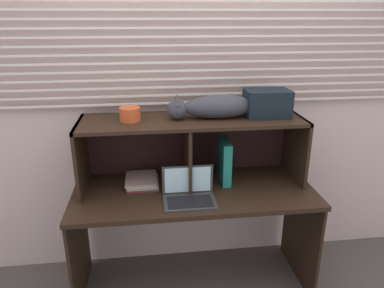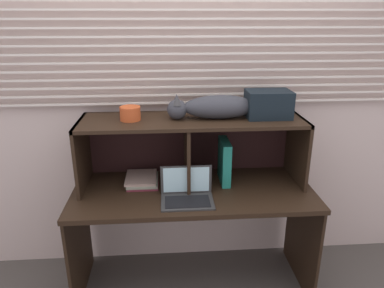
% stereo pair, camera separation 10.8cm
% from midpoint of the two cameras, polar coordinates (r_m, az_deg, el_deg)
% --- Properties ---
extents(back_panel_with_blinds, '(4.40, 0.08, 2.50)m').
position_cam_midpoint_polar(back_panel_with_blinds, '(2.46, 0.83, 7.76)').
color(back_panel_with_blinds, beige).
rests_on(back_panel_with_blinds, ground).
extents(desk, '(1.51, 0.64, 0.73)m').
position_cam_midpoint_polar(desk, '(2.36, 1.53, -10.13)').
color(desk, black).
rests_on(desk, ground).
extents(hutch_shelf_unit, '(1.40, 0.41, 0.43)m').
position_cam_midpoint_polar(hutch_shelf_unit, '(2.30, 1.19, 1.27)').
color(hutch_shelf_unit, black).
rests_on(hutch_shelf_unit, desk).
extents(cat, '(0.78, 0.16, 0.15)m').
position_cam_midpoint_polar(cat, '(2.23, 5.23, 5.78)').
color(cat, '#36383E').
rests_on(cat, hutch_shelf_unit).
extents(laptop, '(0.31, 0.21, 0.19)m').
position_cam_midpoint_polar(laptop, '(2.16, 0.64, -7.87)').
color(laptop, '#323232').
rests_on(laptop, desk).
extents(binder_upright, '(0.05, 0.23, 0.28)m').
position_cam_midpoint_polar(binder_upright, '(2.36, 6.45, -2.75)').
color(binder_upright, '#1F816F').
rests_on(binder_upright, desk).
extents(book_stack, '(0.21, 0.24, 0.05)m').
position_cam_midpoint_polar(book_stack, '(2.37, -6.56, -5.68)').
color(book_stack, maroon).
rests_on(book_stack, desk).
extents(small_basket, '(0.13, 0.13, 0.08)m').
position_cam_midpoint_polar(small_basket, '(2.22, -8.37, 4.81)').
color(small_basket, '#C64E24').
rests_on(small_basket, hutch_shelf_unit).
extents(storage_box, '(0.27, 0.19, 0.17)m').
position_cam_midpoint_polar(storage_box, '(2.31, 13.30, 6.16)').
color(storage_box, black).
rests_on(storage_box, hutch_shelf_unit).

